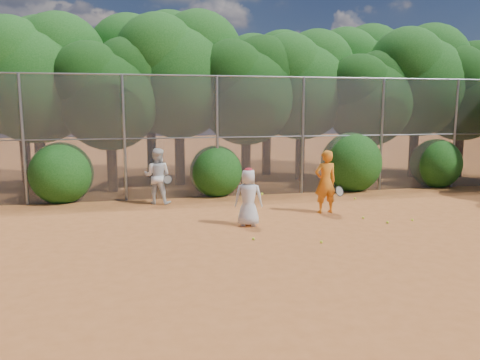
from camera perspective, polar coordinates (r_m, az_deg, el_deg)
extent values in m
plane|color=#AC5A26|center=(10.46, 8.42, -7.86)|extent=(80.00, 80.00, 0.00)
cylinder|color=gray|center=(15.74, -24.93, 4.43)|extent=(0.09, 0.09, 4.00)
cylinder|color=gray|center=(15.38, -13.92, 4.91)|extent=(0.09, 0.09, 4.00)
cylinder|color=gray|center=(15.60, -2.80, 5.21)|extent=(0.09, 0.09, 4.00)
cylinder|color=gray|center=(16.38, 7.65, 5.32)|extent=(0.09, 0.09, 4.00)
cylinder|color=gray|center=(17.63, 16.88, 5.27)|extent=(0.09, 0.09, 4.00)
cylinder|color=gray|center=(19.28, 24.71, 5.12)|extent=(0.09, 0.09, 4.00)
cylinder|color=gray|center=(15.80, 0.81, 12.53)|extent=(20.00, 0.05, 0.05)
cylinder|color=gray|center=(15.80, 0.79, 5.27)|extent=(20.00, 0.04, 0.04)
cube|color=slate|center=(15.80, 0.79, 5.27)|extent=(20.00, 0.02, 4.00)
cylinder|color=black|center=(18.24, -23.13, 2.71)|extent=(0.38, 0.38, 2.52)
sphere|color=#144711|center=(18.17, -23.61, 10.47)|extent=(4.03, 4.03, 4.03)
sphere|color=#144711|center=(18.51, -21.05, 13.71)|extent=(3.23, 3.23, 3.23)
sphere|color=#144711|center=(18.07, -26.21, 12.88)|extent=(3.02, 3.02, 3.02)
cylinder|color=black|center=(17.27, -15.34, 2.22)|extent=(0.36, 0.36, 2.17)
sphere|color=black|center=(17.17, -15.64, 9.28)|extent=(3.47, 3.47, 3.47)
sphere|color=black|center=(17.53, -13.38, 12.20)|extent=(2.78, 2.78, 2.78)
sphere|color=black|center=(16.97, -17.87, 11.54)|extent=(2.60, 2.60, 2.60)
cylinder|color=black|center=(18.29, -7.37, 3.59)|extent=(0.39, 0.39, 2.66)
sphere|color=#144711|center=(18.24, -7.54, 11.77)|extent=(4.26, 4.26, 4.26)
sphere|color=#144711|center=(18.84, -5.06, 14.96)|extent=(3.40, 3.40, 3.40)
sphere|color=#144711|center=(17.94, -9.95, 14.49)|extent=(3.19, 3.19, 3.19)
cylinder|color=black|center=(18.12, 0.72, 3.00)|extent=(0.37, 0.37, 2.27)
sphere|color=black|center=(18.03, 0.74, 10.06)|extent=(3.64, 3.64, 3.64)
sphere|color=black|center=(18.60, 2.72, 12.83)|extent=(2.91, 2.91, 2.91)
sphere|color=black|center=(17.66, -1.11, 12.45)|extent=(2.73, 2.73, 2.73)
cylinder|color=black|center=(19.59, 7.33, 3.63)|extent=(0.38, 0.38, 2.45)
sphere|color=#144711|center=(19.52, 7.47, 10.66)|extent=(3.92, 3.92, 3.92)
sphere|color=#144711|center=(20.21, 9.29, 13.34)|extent=(3.14, 3.14, 3.14)
sphere|color=#144711|center=(19.06, 5.84, 13.10)|extent=(2.94, 2.94, 2.94)
cylinder|color=black|center=(19.70, 15.18, 2.91)|extent=(0.36, 0.36, 2.10)
sphere|color=black|center=(19.60, 15.43, 8.90)|extent=(3.36, 3.36, 3.36)
sphere|color=black|center=(20.24, 16.79, 11.21)|extent=(2.69, 2.69, 2.69)
sphere|color=black|center=(19.13, 14.28, 10.97)|extent=(2.52, 2.52, 2.52)
cylinder|color=black|center=(21.45, 20.40, 3.78)|extent=(0.39, 0.39, 2.59)
sphere|color=#144711|center=(21.40, 20.78, 10.56)|extent=(4.14, 4.14, 4.14)
sphere|color=#144711|center=(22.27, 22.16, 13.07)|extent=(3.32, 3.32, 3.32)
sphere|color=#144711|center=(20.80, 19.67, 12.98)|extent=(3.11, 3.11, 3.11)
cylinder|color=black|center=(22.37, 25.11, 3.33)|extent=(0.37, 0.37, 2.31)
sphere|color=black|center=(22.30, 25.50, 9.12)|extent=(3.70, 3.70, 3.70)
sphere|color=black|center=(23.08, 26.56, 11.32)|extent=(2.96, 2.96, 2.96)
sphere|color=black|center=(21.72, 24.72, 11.16)|extent=(2.77, 2.77, 2.77)
cylinder|color=black|center=(20.68, -24.72, 3.40)|extent=(0.39, 0.39, 2.62)
sphere|color=#144711|center=(20.63, -25.19, 10.53)|extent=(4.20, 4.20, 4.20)
sphere|color=#144711|center=(20.95, -22.83, 13.52)|extent=(3.36, 3.36, 3.36)
cylinder|color=black|center=(20.42, -10.75, 4.25)|extent=(0.40, 0.40, 2.80)
sphere|color=#144711|center=(20.39, -10.97, 11.96)|extent=(4.48, 4.48, 4.48)
sphere|color=#144711|center=(20.97, -8.57, 15.00)|extent=(3.58, 3.58, 3.58)
sphere|color=#144711|center=(20.11, -13.33, 14.49)|extent=(3.36, 3.36, 3.36)
cylinder|color=black|center=(20.80, 3.24, 4.09)|extent=(0.38, 0.38, 2.52)
sphere|color=#144711|center=(20.74, 3.30, 10.90)|extent=(4.03, 4.03, 4.03)
sphere|color=#144711|center=(21.41, 5.16, 13.52)|extent=(3.23, 3.23, 3.23)
sphere|color=#144711|center=(20.31, 1.59, 13.23)|extent=(3.02, 3.02, 3.02)
cylinder|color=black|center=(22.97, 13.73, 4.56)|extent=(0.40, 0.40, 2.73)
sphere|color=#144711|center=(22.93, 13.98, 11.24)|extent=(4.37, 4.37, 4.37)
sphere|color=#144711|center=(23.79, 15.54, 13.73)|extent=(3.49, 3.49, 3.49)
sphere|color=#144711|center=(22.36, 12.65, 13.60)|extent=(3.28, 3.28, 3.28)
sphere|color=#144711|center=(15.95, -20.96, 1.10)|extent=(2.00, 2.00, 2.00)
sphere|color=#144711|center=(16.00, -2.95, 1.35)|extent=(1.80, 1.80, 1.80)
sphere|color=#144711|center=(17.51, 13.41, 2.43)|extent=(2.20, 2.20, 2.20)
sphere|color=#144711|center=(19.31, 22.79, 2.11)|extent=(1.90, 1.90, 1.90)
imported|color=orange|center=(13.48, 10.37, -0.22)|extent=(0.68, 0.47, 1.80)
torus|color=black|center=(13.48, 12.04, -1.34)|extent=(0.33, 0.22, 0.30)
cylinder|color=black|center=(13.64, 11.42, -1.51)|extent=(0.12, 0.27, 0.12)
imported|color=silver|center=(11.84, 1.04, -2.14)|extent=(0.82, 0.65, 1.47)
ellipsoid|color=#B41922|center=(11.73, 1.05, 1.19)|extent=(0.22, 0.22, 0.13)
sphere|color=#D6EC2B|center=(11.70, 2.70, -1.70)|extent=(0.07, 0.07, 0.07)
imported|color=white|center=(14.77, -10.05, 0.48)|extent=(1.02, 0.91, 1.74)
torus|color=black|center=(14.50, -8.81, 0.07)|extent=(0.33, 0.23, 0.29)
cylinder|color=black|center=(14.71, -8.56, -0.11)|extent=(0.13, 0.27, 0.13)
sphere|color=#D6EC2B|center=(13.12, 14.79, -4.46)|extent=(0.07, 0.07, 0.07)
sphere|color=#D6EC2B|center=(13.26, 20.26, -4.59)|extent=(0.07, 0.07, 0.07)
sphere|color=#D6EC2B|center=(10.62, 9.88, -7.45)|extent=(0.07, 0.07, 0.07)
sphere|color=#D6EC2B|center=(12.79, 17.53, -4.93)|extent=(0.07, 0.07, 0.07)
sphere|color=#D6EC2B|center=(10.71, 1.65, -7.18)|extent=(0.07, 0.07, 0.07)
sphere|color=#D6EC2B|center=(15.79, 13.85, -2.19)|extent=(0.07, 0.07, 0.07)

